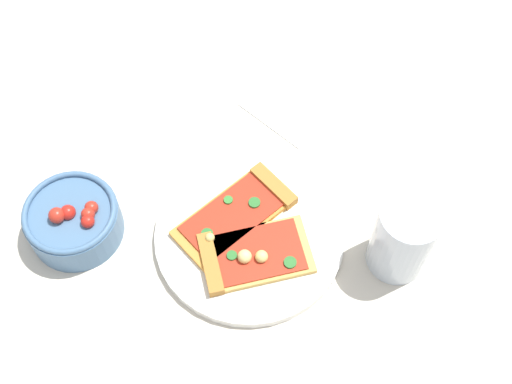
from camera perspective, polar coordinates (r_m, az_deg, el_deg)
The scene contains 7 objects.
ground_plane at distance 0.95m, azimuth -1.53°, elevation -2.99°, with size 2.40×2.40×0.00m, color beige.
plate at distance 0.94m, azimuth -0.49°, elevation -3.58°, with size 0.26×0.26×0.01m, color white.
pizza_slice_near at distance 0.91m, azimuth -0.57°, elevation -5.32°, with size 0.15×0.17×0.03m.
pizza_slice_far at distance 0.94m, azimuth -1.34°, elevation -1.53°, with size 0.09×0.17×0.02m.
salad_bowl at distance 0.95m, azimuth -14.88°, elevation -2.28°, with size 0.13×0.13×0.07m.
soda_glass at distance 0.90m, azimuth 12.05°, elevation -3.90°, with size 0.08×0.08×0.12m.
paper_napkin at distance 1.07m, azimuth 3.54°, elevation 7.79°, with size 0.12×0.14×0.00m, color white.
Camera 1 is at (-0.31, 0.30, 0.85)m, focal length 48.25 mm.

